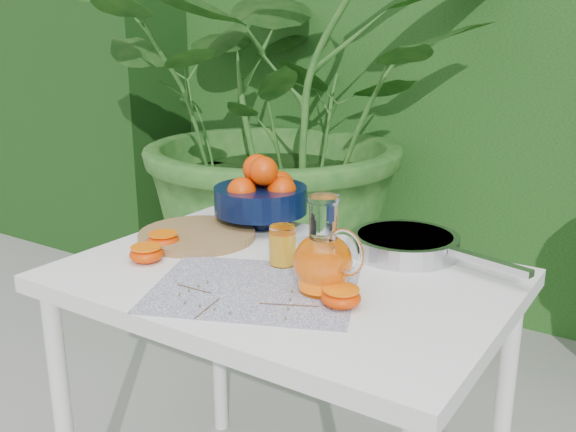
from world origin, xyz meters
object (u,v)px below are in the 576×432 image
Objects in this scene: white_table at (283,305)px; juice_pitcher at (324,259)px; cutting_board at (197,235)px; fruit_bowl at (262,194)px; saute_pan at (406,243)px.

juice_pitcher is at bearing -20.11° from white_table.
white_table is 3.23× the size of cutting_board.
fruit_bowl reaches higher than saute_pan.
cutting_board is 0.22m from fruit_bowl.
fruit_bowl is at bearing 133.01° from white_table.
fruit_bowl is at bearing 140.48° from juice_pitcher.
saute_pan is (0.05, 0.32, -0.05)m from juice_pitcher.
saute_pan is at bearing 81.16° from juice_pitcher.
white_table is at bearing -124.11° from saute_pan.
white_table is at bearing -46.99° from fruit_bowl.
fruit_bowl is at bearing -179.38° from saute_pan.
cutting_board is at bearing -159.27° from saute_pan.
fruit_bowl is at bearing 67.64° from cutting_board.
juice_pitcher is at bearing -98.84° from saute_pan.
cutting_board is 0.63× the size of saute_pan.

